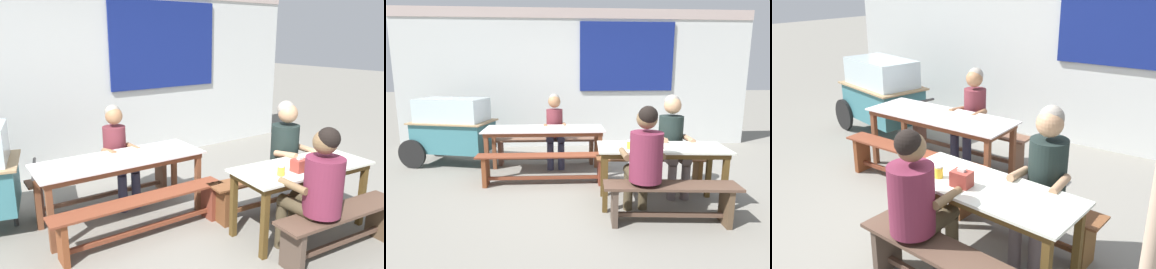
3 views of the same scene
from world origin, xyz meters
TOP-DOWN VIEW (x-y plane):
  - ground_plane at (0.00, 0.00)m, footprint 40.00×40.00m
  - backdrop_wall at (0.03, 2.88)m, footprint 7.48×0.23m
  - dining_table_far at (-0.66, 0.95)m, footprint 1.89×0.71m
  - dining_table_near at (0.80, -0.38)m, footprint 1.59×0.76m
  - bench_far_back at (-0.64, 1.48)m, footprint 1.84×0.31m
  - bench_far_front at (-0.67, 0.42)m, footprint 1.90×0.30m
  - bench_near_back at (0.85, 0.15)m, footprint 1.56×0.43m
  - bench_near_front at (0.74, -0.91)m, footprint 1.47×0.45m
  - food_cart at (-2.27, 1.63)m, footprint 1.78×1.15m
  - person_near_front at (0.46, -0.82)m, footprint 0.46×0.60m
  - person_right_near_table at (1.09, 0.06)m, footprint 0.44×0.59m
  - person_center_facing at (-0.49, 1.40)m, footprint 0.40×0.55m
  - tissue_box at (0.63, -0.48)m, footprint 0.16×0.12m
  - condiment_jar at (0.39, -0.45)m, footprint 0.07×0.07m

SIDE VIEW (x-z plane):
  - ground_plane at x=0.00m, z-range 0.00..0.00m
  - bench_near_back at x=0.85m, z-range 0.06..0.52m
  - bench_far_front at x=-0.67m, z-range 0.07..0.53m
  - bench_near_front at x=0.74m, z-range 0.08..0.53m
  - bench_far_back at x=-0.64m, z-range 0.08..0.54m
  - dining_table_near at x=0.80m, z-range 0.29..1.03m
  - dining_table_far at x=-0.66m, z-range 0.30..1.04m
  - food_cart at x=-2.27m, z-range 0.09..1.25m
  - person_center_facing at x=-0.49m, z-range 0.09..1.33m
  - person_near_front at x=0.46m, z-range 0.09..1.39m
  - person_right_near_table at x=1.09m, z-range 0.10..1.43m
  - condiment_jar at x=0.39m, z-range 0.74..0.85m
  - tissue_box at x=0.63m, z-range 0.73..0.88m
  - backdrop_wall at x=0.03m, z-range 0.07..2.94m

